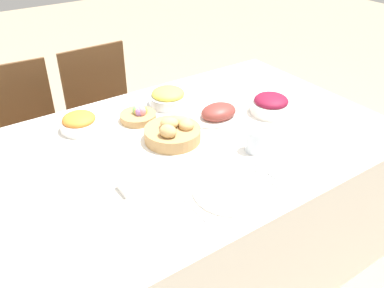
% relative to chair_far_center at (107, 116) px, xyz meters
% --- Properties ---
extents(ground_plane, '(12.00, 12.00, 0.00)m').
position_rel_chair_far_center_xyz_m(ground_plane, '(-0.02, -0.91, -0.48)').
color(ground_plane, tan).
extents(dining_table, '(1.89, 1.17, 0.76)m').
position_rel_chair_far_center_xyz_m(dining_table, '(-0.02, -0.91, -0.10)').
color(dining_table, white).
rests_on(dining_table, ground).
extents(chair_far_center, '(0.43, 0.43, 0.90)m').
position_rel_chair_far_center_xyz_m(chair_far_center, '(0.00, 0.00, 0.00)').
color(chair_far_center, brown).
rests_on(chair_far_center, ground).
extents(chair_far_left, '(0.45, 0.45, 0.90)m').
position_rel_chair_far_center_xyz_m(chair_far_left, '(-0.51, -0.00, 0.00)').
color(chair_far_left, brown).
rests_on(chair_far_left, ground).
extents(bread_basket, '(0.25, 0.25, 0.11)m').
position_rel_chair_far_center_xyz_m(bread_basket, '(-0.04, -0.87, 0.32)').
color(bread_basket, '#AD8451').
rests_on(bread_basket, dining_table).
extents(egg_basket, '(0.17, 0.17, 0.08)m').
position_rel_chair_far_center_xyz_m(egg_basket, '(-0.08, -0.63, 0.31)').
color(egg_basket, '#AD8451').
rests_on(egg_basket, dining_table).
extents(ham_platter, '(0.28, 0.20, 0.08)m').
position_rel_chair_far_center_xyz_m(ham_platter, '(0.25, -0.82, 0.31)').
color(ham_platter, silver).
rests_on(ham_platter, dining_table).
extents(beet_salad_bowl, '(0.20, 0.20, 0.10)m').
position_rel_chair_far_center_xyz_m(beet_salad_bowl, '(0.49, -0.93, 0.33)').
color(beet_salad_bowl, silver).
rests_on(beet_salad_bowl, dining_table).
extents(pineapple_bowl, '(0.20, 0.20, 0.09)m').
position_rel_chair_far_center_xyz_m(pineapple_bowl, '(0.12, -0.57, 0.32)').
color(pineapple_bowl, silver).
rests_on(pineapple_bowl, dining_table).
extents(carrot_bowl, '(0.18, 0.18, 0.08)m').
position_rel_chair_far_center_xyz_m(carrot_bowl, '(-0.35, -0.56, 0.32)').
color(carrot_bowl, silver).
rests_on(carrot_bowl, dining_table).
extents(dinner_plate, '(0.28, 0.28, 0.01)m').
position_rel_chair_far_center_xyz_m(dinner_plate, '(-0.06, -1.30, 0.29)').
color(dinner_plate, silver).
rests_on(dinner_plate, dining_table).
extents(fork, '(0.01, 0.17, 0.00)m').
position_rel_chair_far_center_xyz_m(fork, '(-0.23, -1.30, 0.28)').
color(fork, '#B7B7BC').
rests_on(fork, dining_table).
extents(knife, '(0.01, 0.17, 0.00)m').
position_rel_chair_far_center_xyz_m(knife, '(0.10, -1.30, 0.28)').
color(knife, '#B7B7BC').
rests_on(knife, dining_table).
extents(spoon, '(0.01, 0.17, 0.00)m').
position_rel_chair_far_center_xyz_m(spoon, '(0.13, -1.30, 0.28)').
color(spoon, '#B7B7BC').
rests_on(spoon, dining_table).
extents(drinking_cup, '(0.08, 0.08, 0.10)m').
position_rel_chair_far_center_xyz_m(drinking_cup, '(0.19, -1.14, 0.33)').
color(drinking_cup, silver).
rests_on(drinking_cup, dining_table).
extents(butter_dish, '(0.13, 0.08, 0.03)m').
position_rel_chair_far_center_xyz_m(butter_dish, '(-0.33, -1.08, 0.30)').
color(butter_dish, silver).
rests_on(butter_dish, dining_table).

